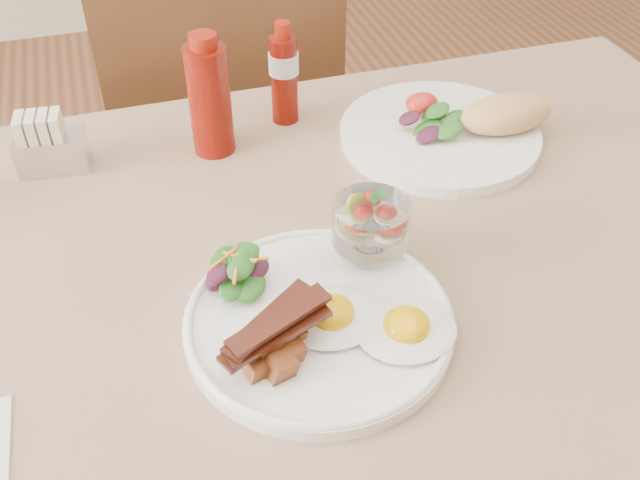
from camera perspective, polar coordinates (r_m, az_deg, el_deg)
The scene contains 11 objects.
table at distance 0.87m, azimuth 0.25°, elevation -6.88°, with size 1.33×0.88×0.75m.
chair_far at distance 1.46m, azimuth -7.70°, elevation 7.98°, with size 0.42×0.42×0.93m.
main_plate at distance 0.74m, azimuth -0.09°, elevation -6.57°, with size 0.28×0.28×0.02m, color white.
fried_eggs at distance 0.73m, azimuth 3.89°, elevation -6.49°, with size 0.18×0.14×0.03m.
bacon_potato_pile at distance 0.69m, azimuth -3.63°, elevation -7.93°, with size 0.12×0.08×0.05m.
side_salad at distance 0.76m, azimuth -6.52°, elevation -2.63°, with size 0.08×0.07×0.04m.
fruit_cup at distance 0.78m, azimuth 4.09°, elevation 1.33°, with size 0.09×0.09×0.09m.
second_plate at distance 1.04m, azimuth 10.77°, elevation 8.82°, with size 0.30×0.28×0.07m.
ketchup_bottle at distance 0.98m, azimuth -8.84°, elevation 11.13°, with size 0.07×0.07×0.17m.
hot_sauce_bottle at distance 1.04m, azimuth -2.90°, elevation 13.08°, with size 0.04×0.04×0.15m.
sugar_caddy at distance 1.02m, azimuth -20.88°, elevation 7.01°, with size 0.10×0.06×0.08m.
Camera 1 is at (-0.18, -0.56, 1.31)m, focal length 40.00 mm.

